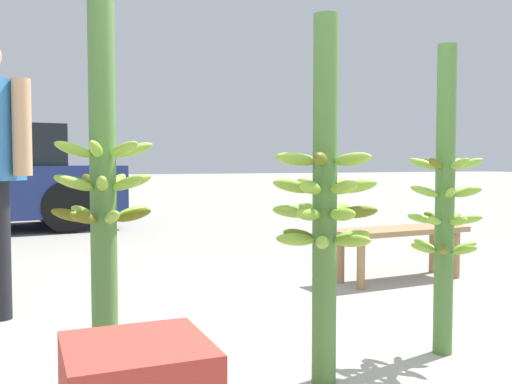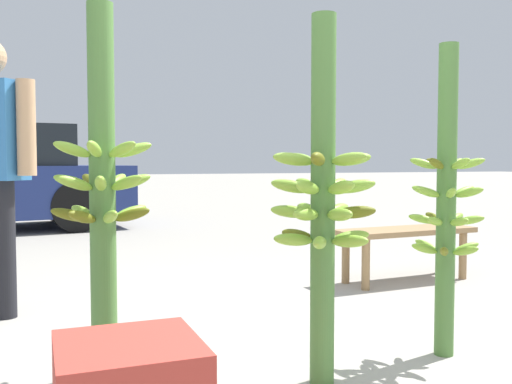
# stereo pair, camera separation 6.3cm
# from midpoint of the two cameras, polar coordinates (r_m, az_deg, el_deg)

# --- Properties ---
(banana_stalk_left) EXTENTS (0.43, 0.43, 1.59)m
(banana_stalk_left) POSITION_cam_midpoint_polar(r_m,az_deg,el_deg) (2.50, -15.74, 0.20)
(banana_stalk_left) COLOR #4C7A38
(banana_stalk_left) RESTS_ON ground_plane
(banana_stalk_center) EXTENTS (0.44, 0.44, 1.53)m
(banana_stalk_center) POSITION_cam_midpoint_polar(r_m,az_deg,el_deg) (2.37, 6.13, -0.84)
(banana_stalk_center) COLOR #4C7A38
(banana_stalk_center) RESTS_ON ground_plane
(banana_stalk_right) EXTENTS (0.35, 0.35, 1.48)m
(banana_stalk_right) POSITION_cam_midpoint_polar(r_m,az_deg,el_deg) (2.86, 17.76, -0.97)
(banana_stalk_right) COLOR #4C7A38
(banana_stalk_right) RESTS_ON ground_plane
(market_bench) EXTENTS (1.15, 0.43, 0.41)m
(market_bench) POSITION_cam_midpoint_polar(r_m,az_deg,el_deg) (4.58, 13.79, -4.39)
(market_bench) COLOR #99754C
(market_bench) RESTS_ON ground_plane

